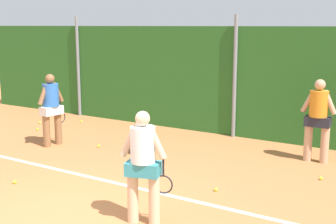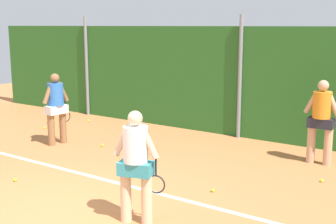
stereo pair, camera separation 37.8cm
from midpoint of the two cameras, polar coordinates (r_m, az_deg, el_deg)
The scene contains 16 objects.
ground_plane at distance 8.33m, azimuth -5.14°, elevation -9.22°, with size 28.59×28.59×0.00m, color #C67542.
hedge_fence_backdrop at distance 11.75m, azimuth 7.88°, elevation 3.79°, with size 18.58×0.25×2.84m, color #286023.
fence_post_left at distance 14.61m, azimuth -12.06°, elevation 5.62°, with size 0.10×0.10×3.13m, color gray.
fence_post_center at distance 11.57m, azimuth 7.54°, elevation 4.41°, with size 0.10×0.10×3.13m, color gray.
court_baseline_paint at distance 8.23m, azimuth -5.71°, elevation -9.46°, with size 13.58×0.10×0.01m, color white.
player_foreground_near at distance 6.51m, azimuth -4.82°, elevation -6.30°, with size 0.74×0.42×1.68m.
player_midcourt at distance 11.12m, azimuth -15.53°, elevation 0.75°, with size 0.37×0.80×1.73m.
player_backcourt_far at distance 9.86m, azimuth 17.47°, elevation -0.49°, with size 0.74×0.38×1.77m.
ball_hopper at distance 10.21m, azimuth -4.85°, elevation -3.69°, with size 0.36×0.36×0.51m.
tennis_ball_0 at distance 8.02m, azimuth 4.72°, elevation -9.78°, with size 0.07×0.07×0.07m, color #CCDB33.
tennis_ball_2 at distance 10.89m, azimuth -9.79°, elevation -4.28°, with size 0.07×0.07×0.07m, color #CCDB33.
tennis_ball_4 at distance 13.83m, azimuth -16.71°, elevation -1.32°, with size 0.07×0.07×0.07m, color #CCDB33.
tennis_ball_5 at distance 8.88m, azimuth -20.06°, elevation -8.35°, with size 0.07×0.07×0.07m, color #CCDB33.
tennis_ball_6 at distance 8.96m, azimuth 17.70°, elevation -8.02°, with size 0.07×0.07×0.07m, color #CCDB33.
tennis_ball_8 at distance 13.02m, azimuth -17.02°, elevation -2.09°, with size 0.07×0.07×0.07m, color #CCDB33.
tennis_ball_9 at distance 13.70m, azimuth -11.71°, elevation -1.20°, with size 0.07×0.07×0.07m, color #CCDB33.
Camera 1 is at (4.58, -4.47, 2.87)m, focal length 48.05 mm.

